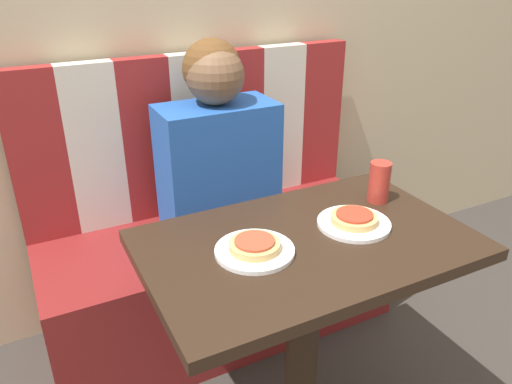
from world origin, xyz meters
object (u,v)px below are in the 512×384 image
at_px(person, 217,145).
at_px(plate_right, 354,223).
at_px(drinking_cup, 379,182).
at_px(pizza_left, 255,245).
at_px(pizza_right, 354,218).
at_px(plate_left, 255,251).

bearing_deg(person, plate_right, -75.54).
height_order(plate_right, drinking_cup, drinking_cup).
bearing_deg(person, pizza_left, -104.46).
relative_size(person, pizza_right, 5.41).
xyz_separation_m(plate_left, pizza_left, (0.00, 0.00, 0.02)).
xyz_separation_m(person, drinking_cup, (0.32, -0.52, -0.00)).
height_order(pizza_left, drinking_cup, drinking_cup).
bearing_deg(plate_left, pizza_left, 0.00).
relative_size(person, plate_right, 3.47).
distance_m(plate_left, plate_right, 0.32).
relative_size(pizza_right, drinking_cup, 1.04).
height_order(person, plate_left, person).
relative_size(plate_right, pizza_left, 1.56).
distance_m(person, drinking_cup, 0.61).
xyz_separation_m(pizza_left, pizza_right, (0.32, 0.00, 0.00)).
bearing_deg(drinking_cup, plate_right, -149.93).
bearing_deg(plate_right, person, 104.46).
height_order(person, pizza_left, person).
xyz_separation_m(person, pizza_left, (-0.16, -0.62, -0.04)).
height_order(person, drinking_cup, person).
bearing_deg(drinking_cup, person, 121.57).
xyz_separation_m(pizza_right, drinking_cup, (0.16, 0.09, 0.04)).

